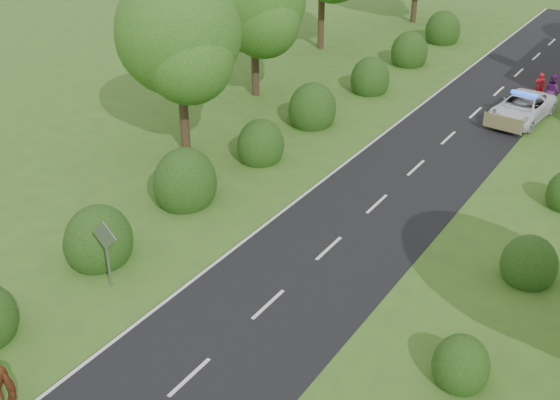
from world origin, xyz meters
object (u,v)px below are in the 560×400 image
Objects in this scene: police_van at (522,108)px; pedestrian_purple at (552,90)px; road_sign at (106,245)px; pedestrian_red at (539,87)px.

pedestrian_purple reaches higher than police_van.
road_sign is 23.47m from police_van.
pedestrian_red is 0.87× the size of pedestrian_purple.
pedestrian_purple is at bearing 72.23° from road_sign.
pedestrian_red is (-0.03, 3.42, 0.13)m from police_van.
pedestrian_red reaches higher than police_van.
road_sign reaches higher than pedestrian_red.
police_van is 2.77× the size of pedestrian_purple.
pedestrian_purple is (0.78, 2.84, 0.24)m from police_van.
road_sign is 26.73m from pedestrian_red.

